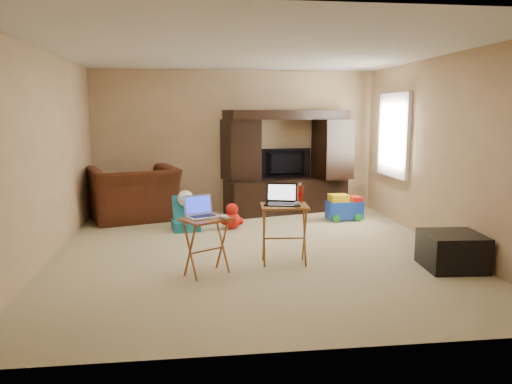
{
  "coord_description": "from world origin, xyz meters",
  "views": [
    {
      "loc": [
        -0.77,
        -6.17,
        1.76
      ],
      "look_at": [
        0.0,
        -0.2,
        0.8
      ],
      "focal_mm": 35.0,
      "sensor_mm": 36.0,
      "label": 1
    }
  ],
  "objects": [
    {
      "name": "wall_back",
      "position": [
        0.0,
        2.75,
        1.25
      ],
      "size": [
        5.0,
        0.0,
        5.0
      ],
      "primitive_type": "plane",
      "rotation": [
        1.57,
        0.0,
        0.0
      ],
      "color": "tan",
      "rests_on": "ground"
    },
    {
      "name": "ceiling",
      "position": [
        0.0,
        0.0,
        2.5
      ],
      "size": [
        5.5,
        5.5,
        0.0
      ],
      "primitive_type": "plane",
      "rotation": [
        3.14,
        0.0,
        0.0
      ],
      "color": "silver",
      "rests_on": "ground"
    },
    {
      "name": "wall_right",
      "position": [
        2.5,
        0.0,
        1.25
      ],
      "size": [
        0.0,
        5.5,
        5.5
      ],
      "primitive_type": "plane",
      "rotation": [
        1.57,
        0.0,
        -1.57
      ],
      "color": "tan",
      "rests_on": "ground"
    },
    {
      "name": "mouse_right",
      "position": [
        0.41,
        -0.7,
        0.73
      ],
      "size": [
        0.1,
        0.15,
        0.06
      ],
      "primitive_type": "ellipsoid",
      "rotation": [
        0.0,
        0.0,
        -0.07
      ],
      "color": "#3C3D41",
      "rests_on": "tray_table_right"
    },
    {
      "name": "child_rocker",
      "position": [
        -0.88,
        1.26,
        0.26
      ],
      "size": [
        0.47,
        0.51,
        0.53
      ],
      "primitive_type": null,
      "rotation": [
        0.0,
        0.0,
        0.17
      ],
      "color": "#166C7D",
      "rests_on": "floor"
    },
    {
      "name": "laptop_left",
      "position": [
        -0.66,
        -0.84,
        0.75
      ],
      "size": [
        0.41,
        0.38,
        0.24
      ],
      "primitive_type": "cube",
      "rotation": [
        0.0,
        0.0,
        0.41
      ],
      "color": "silver",
      "rests_on": "tray_table_left"
    },
    {
      "name": "floor",
      "position": [
        0.0,
        0.0,
        0.0
      ],
      "size": [
        5.5,
        5.5,
        0.0
      ],
      "primitive_type": "plane",
      "color": "beige",
      "rests_on": "ground"
    },
    {
      "name": "wall_front",
      "position": [
        0.0,
        -2.75,
        1.25
      ],
      "size": [
        5.0,
        0.0,
        5.0
      ],
      "primitive_type": "plane",
      "rotation": [
        -1.57,
        0.0,
        0.0
      ],
      "color": "tan",
      "rests_on": "ground"
    },
    {
      "name": "tray_table_left",
      "position": [
        -0.63,
        -0.87,
        0.32
      ],
      "size": [
        0.62,
        0.59,
        0.63
      ],
      "primitive_type": "cube",
      "rotation": [
        0.0,
        0.0,
        0.57
      ],
      "color": "#AB6029",
      "rests_on": "floor"
    },
    {
      "name": "window_pane",
      "position": [
        2.48,
        1.55,
        1.4
      ],
      "size": [
        0.0,
        1.2,
        1.2
      ],
      "primitive_type": "plane",
      "rotation": [
        1.57,
        0.0,
        -1.57
      ],
      "color": "white",
      "rests_on": "ground"
    },
    {
      "name": "wall_left",
      "position": [
        -2.5,
        0.0,
        1.25
      ],
      "size": [
        0.0,
        5.5,
        5.5
      ],
      "primitive_type": "plane",
      "rotation": [
        1.57,
        0.0,
        1.57
      ],
      "color": "tan",
      "rests_on": "ground"
    },
    {
      "name": "recliner",
      "position": [
        -1.74,
        2.13,
        0.44
      ],
      "size": [
        1.66,
        1.55,
        0.88
      ],
      "primitive_type": "imported",
      "rotation": [
        0.0,
        0.0,
        3.46
      ],
      "color": "#431F0E",
      "rests_on": "floor"
    },
    {
      "name": "tray_table_right",
      "position": [
        0.28,
        -0.58,
        0.35
      ],
      "size": [
        0.57,
        0.47,
        0.7
      ],
      "primitive_type": "cube",
      "rotation": [
        0.0,
        0.0,
        -0.08
      ],
      "color": "#A15C27",
      "rests_on": "floor"
    },
    {
      "name": "entertainment_center",
      "position": [
        0.89,
        2.44,
        0.9
      ],
      "size": [
        2.27,
        1.11,
        1.8
      ],
      "primitive_type": "cube",
      "rotation": [
        0.0,
        0.0,
        0.27
      ],
      "color": "black",
      "rests_on": "floor"
    },
    {
      "name": "push_toy",
      "position": [
        1.72,
        1.68,
        0.22
      ],
      "size": [
        0.6,
        0.45,
        0.44
      ],
      "primitive_type": null,
      "rotation": [
        0.0,
        0.0,
        0.05
      ],
      "color": "blue",
      "rests_on": "floor"
    },
    {
      "name": "window_frame",
      "position": [
        2.46,
        1.55,
        1.4
      ],
      "size": [
        0.06,
        1.14,
        1.34
      ],
      "primitive_type": "cube",
      "color": "white",
      "rests_on": "ground"
    },
    {
      "name": "mouse_left",
      "position": [
        -0.44,
        -0.94,
        0.66
      ],
      "size": [
        0.12,
        0.15,
        0.05
      ],
      "primitive_type": "ellipsoid",
      "rotation": [
        0.0,
        0.0,
        0.32
      ],
      "color": "white",
      "rests_on": "tray_table_left"
    },
    {
      "name": "television",
      "position": [
        0.89,
        2.51,
        0.86
      ],
      "size": [
        0.92,
        0.18,
        0.53
      ],
      "primitive_type": "imported",
      "rotation": [
        0.0,
        0.0,
        3.21
      ],
      "color": "black",
      "rests_on": "entertainment_center"
    },
    {
      "name": "laptop_right",
      "position": [
        0.24,
        -0.56,
        0.82
      ],
      "size": [
        0.43,
        0.38,
        0.24
      ],
      "primitive_type": "cube",
      "rotation": [
        0.0,
        0.0,
        -0.25
      ],
      "color": "black",
      "rests_on": "tray_table_right"
    },
    {
      "name": "plush_toy",
      "position": [
        -0.18,
        1.27,
        0.2
      ],
      "size": [
        0.36,
        0.3,
        0.4
      ],
      "primitive_type": null,
      "color": "red",
      "rests_on": "floor"
    },
    {
      "name": "ottoman",
      "position": [
        2.15,
        -1.0,
        0.2
      ],
      "size": [
        0.68,
        0.68,
        0.41
      ],
      "primitive_type": "cube",
      "rotation": [
        0.0,
        0.0,
        -0.08
      ],
      "color": "black",
      "rests_on": "floor"
    },
    {
      "name": "water_bottle",
      "position": [
        0.48,
        -0.5,
        0.81
      ],
      "size": [
        0.07,
        0.07,
        0.22
      ],
      "primitive_type": "cylinder",
      "color": "#B8250B",
      "rests_on": "tray_table_right"
    }
  ]
}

